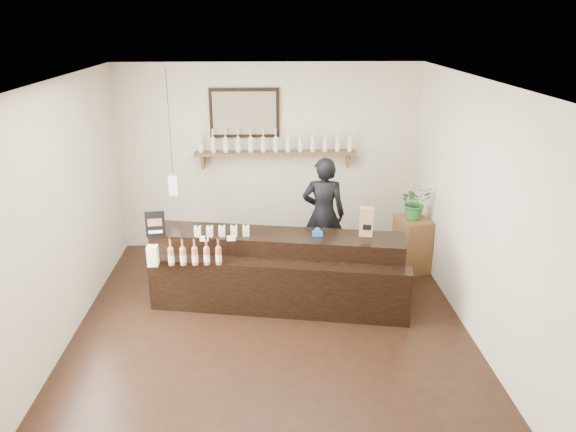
# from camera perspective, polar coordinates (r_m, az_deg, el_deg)

# --- Properties ---
(ground) EXTENTS (5.00, 5.00, 0.00)m
(ground) POSITION_cam_1_polar(r_m,az_deg,el_deg) (6.69, -1.67, -11.01)
(ground) COLOR black
(ground) RESTS_ON ground
(room_shell) EXTENTS (5.00, 5.00, 5.00)m
(room_shell) POSITION_cam_1_polar(r_m,az_deg,el_deg) (6.00, -1.83, 3.12)
(room_shell) COLOR beige
(room_shell) RESTS_ON ground
(back_wall_decor) EXTENTS (2.66, 0.96, 1.69)m
(back_wall_decor) POSITION_cam_1_polar(r_m,az_deg,el_deg) (8.30, -2.97, 8.09)
(back_wall_decor) COLOR brown
(back_wall_decor) RESTS_ON ground
(counter) EXTENTS (3.18, 1.37, 1.02)m
(counter) POSITION_cam_1_polar(r_m,az_deg,el_deg) (7.01, -1.16, -5.67)
(counter) COLOR black
(counter) RESTS_ON ground
(promo_sign) EXTENTS (0.23, 0.05, 0.33)m
(promo_sign) POSITION_cam_1_polar(r_m,az_deg,el_deg) (6.96, -13.34, -0.83)
(promo_sign) COLOR black
(promo_sign) RESTS_ON counter
(paper_bag) EXTENTS (0.18, 0.15, 0.36)m
(paper_bag) POSITION_cam_1_polar(r_m,az_deg,el_deg) (6.89, 7.97, -0.57)
(paper_bag) COLOR #986D49
(paper_bag) RESTS_ON counter
(tape_dispenser) EXTENTS (0.13, 0.05, 0.11)m
(tape_dispenser) POSITION_cam_1_polar(r_m,az_deg,el_deg) (6.86, 3.02, -1.71)
(tape_dispenser) COLOR #165F9F
(tape_dispenser) RESTS_ON counter
(side_cabinet) EXTENTS (0.48, 0.59, 0.76)m
(side_cabinet) POSITION_cam_1_polar(r_m,az_deg,el_deg) (8.12, 12.47, -2.77)
(side_cabinet) COLOR brown
(side_cabinet) RESTS_ON ground
(potted_plant) EXTENTS (0.49, 0.45, 0.47)m
(potted_plant) POSITION_cam_1_polar(r_m,az_deg,el_deg) (7.91, 12.79, 1.36)
(potted_plant) COLOR #2A692A
(potted_plant) RESTS_ON side_cabinet
(shopkeeper) EXTENTS (0.72, 0.51, 1.84)m
(shopkeeper) POSITION_cam_1_polar(r_m,az_deg,el_deg) (7.76, 3.64, 0.89)
(shopkeeper) COLOR black
(shopkeeper) RESTS_ON ground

